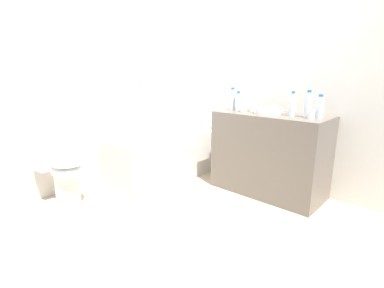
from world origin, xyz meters
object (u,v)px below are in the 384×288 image
Objects in this scene: sink_basin at (268,111)px; water_bottle_3 at (292,105)px; water_bottle_1 at (232,100)px; toilet_paper_roll at (53,206)px; toilet at (62,168)px; water_bottle_2 at (238,102)px; sink_faucet at (275,109)px; drinking_glass_1 at (253,107)px; drinking_glass_2 at (311,115)px; drinking_glass_0 at (244,107)px; water_bottle_0 at (308,105)px; water_bottle_4 at (320,107)px; bathtub at (161,153)px.

water_bottle_3 reaches higher than sink_basin.
toilet_paper_roll is at bearing 155.88° from water_bottle_1.
water_bottle_2 is at bearing 53.20° from toilet.
drinking_glass_1 reaches higher than sink_faucet.
toilet is 8.79× the size of drinking_glass_2.
drinking_glass_0 is 0.72m from drinking_glass_2.
drinking_glass_2 is at bearing -97.17° from drinking_glass_1.
drinking_glass_0 is at bearing 95.55° from water_bottle_0.
sink_faucet is 2.47m from toilet_paper_roll.
water_bottle_0 reaches higher than water_bottle_3.
sink_basin is 3.53× the size of drinking_glass_2.
sink_basin reaches higher than toilet_paper_roll.
toilet is 2.56m from water_bottle_4.
bathtub is 1.44m from sink_basin.
sink_basin is at bearing -87.65° from water_bottle_2.
water_bottle_0 is 0.11m from drinking_glass_2.
toilet is at bearing 147.82° from water_bottle_2.
water_bottle_4 is at bearing -83.97° from drinking_glass_0.
sink_faucet is 0.24m from drinking_glass_1.
water_bottle_4 is at bearing 36.46° from toilet.
water_bottle_2 reaches higher than drinking_glass_1.
water_bottle_2 is 2.68× the size of drinking_glass_2.
toilet is (-1.19, 0.13, 0.07)m from bathtub.
toilet_paper_roll is (-1.74, 1.71, -0.86)m from drinking_glass_2.
water_bottle_1 is 0.70m from water_bottle_3.
sink_basin is 0.52m from water_bottle_4.
drinking_glass_2 is at bearing -133.07° from water_bottle_0.
sink_faucet reaches higher than toilet.
drinking_glass_1 is (0.01, 0.71, -0.06)m from water_bottle_4.
water_bottle_1 is at bearing 90.73° from sink_basin.
water_bottle_0 is at bearing -89.03° from water_bottle_1.
water_bottle_3 is 0.23m from drinking_glass_2.
bathtub is at bearing 110.24° from drinking_glass_0.
water_bottle_3 is at bearing -83.73° from drinking_glass_0.
drinking_glass_2 is at bearing 147.64° from water_bottle_4.
sink_faucet is at bearing -62.82° from water_bottle_2.
sink_faucet is at bearing 74.29° from water_bottle_4.
water_bottle_4 is at bearing -80.85° from water_bottle_0.
drinking_glass_2 is 0.73× the size of toilet_paper_roll.
bathtub reaches higher than drinking_glass_2.
bathtub is 6.29× the size of water_bottle_4.
water_bottle_4 is (0.02, -0.10, -0.02)m from water_bottle_0.
drinking_glass_1 is (0.04, 0.20, 0.02)m from sink_basin.
toilet_paper_roll is at bearing 145.24° from sink_basin.
water_bottle_2 is 0.87m from water_bottle_4.
water_bottle_3 is at bearing -123.04° from sink_faucet.
water_bottle_1 is 0.09m from water_bottle_2.
water_bottle_1 is at bearing -24.12° from toilet_paper_roll.
bathtub is 5.55× the size of water_bottle_1.
sink_faucet is at bearing 68.58° from water_bottle_0.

